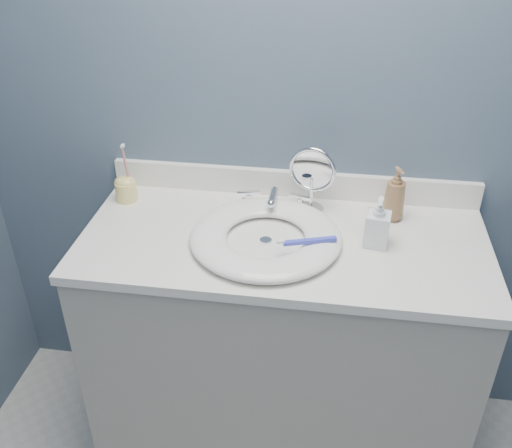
% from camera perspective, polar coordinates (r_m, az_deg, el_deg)
% --- Properties ---
extents(back_wall, '(2.20, 0.02, 2.40)m').
position_cam_1_polar(back_wall, '(1.81, 3.98, 11.95)').
color(back_wall, '#485A6C').
rests_on(back_wall, ground).
extents(vanity_cabinet, '(1.20, 0.55, 0.85)m').
position_cam_1_polar(vanity_cabinet, '(2.00, 2.42, -12.31)').
color(vanity_cabinet, '#A39E95').
rests_on(vanity_cabinet, ground).
extents(countertop, '(1.22, 0.57, 0.03)m').
position_cam_1_polar(countertop, '(1.72, 2.76, -1.79)').
color(countertop, white).
rests_on(countertop, vanity_cabinet).
extents(backsplash, '(1.22, 0.02, 0.09)m').
position_cam_1_polar(backsplash, '(1.91, 3.64, 4.07)').
color(backsplash, white).
rests_on(backsplash, countertop).
extents(basin, '(0.45, 0.45, 0.04)m').
position_cam_1_polar(basin, '(1.68, 0.98, -1.26)').
color(basin, white).
rests_on(basin, countertop).
extents(drain, '(0.04, 0.04, 0.01)m').
position_cam_1_polar(drain, '(1.69, 0.98, -1.69)').
color(drain, silver).
rests_on(drain, countertop).
extents(faucet, '(0.25, 0.13, 0.07)m').
position_cam_1_polar(faucet, '(1.84, 1.79, 2.31)').
color(faucet, silver).
rests_on(faucet, countertop).
extents(makeup_mirror, '(0.15, 0.09, 0.22)m').
position_cam_1_polar(makeup_mirror, '(1.79, 5.64, 4.70)').
color(makeup_mirror, silver).
rests_on(makeup_mirror, countertop).
extents(soap_bottle_amber, '(0.09, 0.09, 0.18)m').
position_cam_1_polar(soap_bottle_amber, '(1.81, 13.74, 2.93)').
color(soap_bottle_amber, olive).
rests_on(soap_bottle_amber, countertop).
extents(soap_bottle_clear, '(0.08, 0.08, 0.15)m').
position_cam_1_polar(soap_bottle_clear, '(1.68, 12.11, 0.21)').
color(soap_bottle_clear, white).
rests_on(soap_bottle_clear, countertop).
extents(toothbrush_holder, '(0.07, 0.07, 0.20)m').
position_cam_1_polar(toothbrush_holder, '(1.93, -12.89, 3.58)').
color(toothbrush_holder, '#F4DE7A').
rests_on(toothbrush_holder, countertop).
extents(toothbrush_lying, '(0.17, 0.07, 0.02)m').
position_cam_1_polar(toothbrush_lying, '(1.62, 5.17, -1.73)').
color(toothbrush_lying, '#3B43D2').
rests_on(toothbrush_lying, basin).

